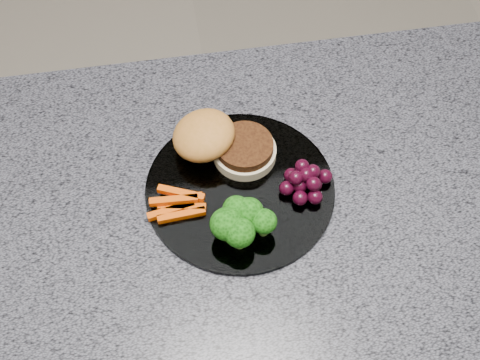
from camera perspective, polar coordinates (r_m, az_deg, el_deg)
name	(u,v)px	position (r m, az deg, el deg)	size (l,w,h in m)	color
island_cabinet	(268,332)	(1.33, 2.39, -12.84)	(1.20, 0.60, 0.86)	brown
countertop	(279,216)	(0.92, 3.36, -3.06)	(1.20, 0.60, 0.04)	#54555F
plate	(240,189)	(0.92, 0.00, -0.79)	(0.26, 0.26, 0.01)	white
burger	(218,142)	(0.93, -1.86, 3.22)	(0.17, 0.13, 0.05)	beige
carrot_sticks	(178,204)	(0.90, -5.32, -2.07)	(0.08, 0.05, 0.02)	#CB4403
broccoli	(240,221)	(0.85, 0.04, -3.53)	(0.09, 0.07, 0.05)	#517D2D
grape_bunch	(306,181)	(0.91, 5.62, -0.09)	(0.08, 0.06, 0.04)	black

